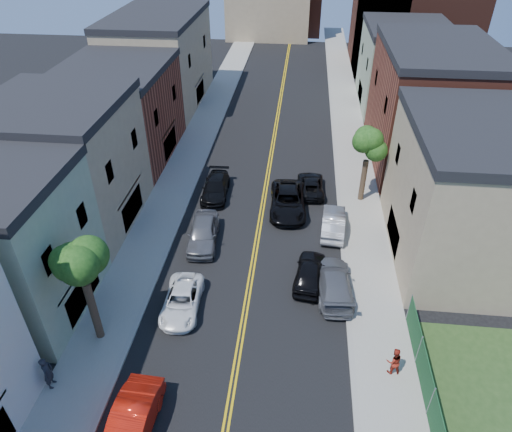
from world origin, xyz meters
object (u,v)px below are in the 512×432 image
(red_sedan, at_px, (131,425))
(silver_car_right, at_px, (333,222))
(black_car_left, at_px, (216,188))
(black_car_right, at_px, (310,272))
(white_pickup, at_px, (182,301))
(grey_car_left, at_px, (203,233))
(dark_car_right_far, at_px, (311,185))
(black_suv_lane, at_px, (288,201))
(pedestrian_left, at_px, (48,373))
(grey_car_right, at_px, (334,283))
(pedestrian_right, at_px, (394,361))

(red_sedan, distance_m, silver_car_right, 19.55)
(black_car_left, relative_size, black_car_right, 1.12)
(white_pickup, bearing_deg, black_car_left, 88.44)
(black_car_right, bearing_deg, grey_car_left, -16.28)
(black_car_right, height_order, dark_car_right_far, black_car_right)
(grey_car_left, height_order, black_car_right, grey_car_left)
(black_suv_lane, height_order, pedestrian_left, pedestrian_left)
(grey_car_right, bearing_deg, silver_car_right, -95.25)
(black_suv_lane, bearing_deg, red_sedan, -110.38)
(black_car_right, xyz_separation_m, pedestrian_right, (4.34, -6.63, 0.24))
(white_pickup, distance_m, grey_car_left, 6.50)
(red_sedan, xyz_separation_m, dark_car_right_far, (8.02, 22.40, -0.18))
(grey_car_right, relative_size, black_car_right, 1.20)
(grey_car_right, bearing_deg, black_suv_lane, -73.44)
(black_car_right, xyz_separation_m, silver_car_right, (1.70, 5.64, 0.01))
(red_sedan, bearing_deg, black_car_right, 56.93)
(pedestrian_right, bearing_deg, white_pickup, -23.75)
(black_car_right, bearing_deg, silver_car_right, -99.73)
(black_car_left, xyz_separation_m, silver_car_right, (9.54, -4.03, 0.04))
(pedestrian_right, bearing_deg, black_car_left, -61.07)
(red_sedan, height_order, black_suv_lane, black_suv_lane)
(red_sedan, relative_size, pedestrian_right, 2.94)
(grey_car_right, bearing_deg, pedestrian_right, 112.21)
(black_car_left, distance_m, pedestrian_left, 19.57)
(black_suv_lane, bearing_deg, silver_car_right, -37.74)
(red_sedan, xyz_separation_m, pedestrian_left, (-4.88, 2.09, 0.32))
(white_pickup, xyz_separation_m, dark_car_right_far, (7.60, 14.31, -0.00))
(grey_car_right, height_order, black_car_right, grey_car_right)
(grey_car_right, bearing_deg, black_car_left, -52.05)
(black_car_left, distance_m, dark_car_right_far, 7.97)
(silver_car_right, bearing_deg, dark_car_right_far, -68.57)
(white_pickup, relative_size, black_suv_lane, 0.78)
(grey_car_right, height_order, pedestrian_left, pedestrian_left)
(grey_car_left, relative_size, black_suv_lane, 0.85)
(black_suv_lane, bearing_deg, black_car_right, -80.16)
(pedestrian_left, height_order, pedestrian_right, pedestrian_left)
(pedestrian_left, bearing_deg, black_suv_lane, -40.75)
(white_pickup, xyz_separation_m, grey_car_right, (9.13, 2.37, 0.13))
(grey_car_right, bearing_deg, dark_car_right_far, -86.44)
(black_car_right, bearing_deg, black_suv_lane, -70.55)
(silver_car_right, distance_m, pedestrian_left, 20.85)
(silver_car_right, xyz_separation_m, pedestrian_right, (2.64, -12.28, 0.23))
(pedestrian_left, bearing_deg, pedestrian_right, -89.48)
(grey_car_left, bearing_deg, grey_car_right, -28.75)
(white_pickup, bearing_deg, black_suv_lane, 60.17)
(grey_car_left, relative_size, dark_car_right_far, 1.10)
(dark_car_right_far, height_order, black_suv_lane, black_suv_lane)
(silver_car_right, xyz_separation_m, pedestrian_left, (-14.60, -14.88, 0.37))
(white_pickup, distance_m, grey_car_right, 9.43)
(black_car_right, xyz_separation_m, dark_car_right_far, (0.00, 11.08, -0.12))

